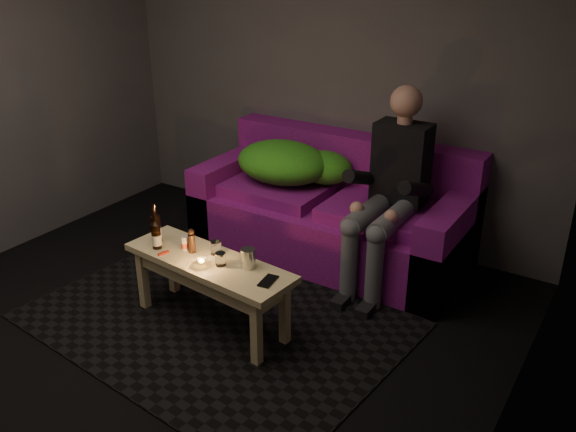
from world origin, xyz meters
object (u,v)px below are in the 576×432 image
object	(u,v)px
beer_bottle_a	(156,228)
beer_bottle_b	(156,235)
sofa	(333,214)
person	(390,187)
coffee_table	(209,272)
steel_cup	(248,258)

from	to	relation	value
beer_bottle_a	beer_bottle_b	bearing A→B (deg)	-46.45
sofa	person	world-z (taller)	person
sofa	person	xyz separation A→B (m)	(0.54, -0.18, 0.41)
coffee_table	person	bearing A→B (deg)	58.79
coffee_table	sofa	bearing A→B (deg)	82.76
beer_bottle_a	beer_bottle_b	xyz separation A→B (m)	(0.07, -0.07, -0.01)
beer_bottle_b	steel_cup	bearing A→B (deg)	9.33
person	coffee_table	distance (m)	1.43
steel_cup	coffee_table	bearing A→B (deg)	-168.52
sofa	beer_bottle_b	distance (m)	1.54
coffee_table	beer_bottle_b	size ratio (longest dim) A/B	4.86
sofa	person	size ratio (longest dim) A/B	1.50
beer_bottle_a	steel_cup	world-z (taller)	beer_bottle_a
coffee_table	beer_bottle_b	world-z (taller)	beer_bottle_b
sofa	beer_bottle_a	xyz separation A→B (m)	(-0.63, -1.34, 0.26)
person	steel_cup	world-z (taller)	person
coffee_table	steel_cup	distance (m)	0.32
beer_bottle_a	beer_bottle_b	world-z (taller)	beer_bottle_a
sofa	steel_cup	world-z (taller)	sofa
sofa	beer_bottle_a	bearing A→B (deg)	-115.06
person	coffee_table	xyz separation A→B (m)	(-0.72, -1.18, -0.34)
sofa	beer_bottle_a	distance (m)	1.51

